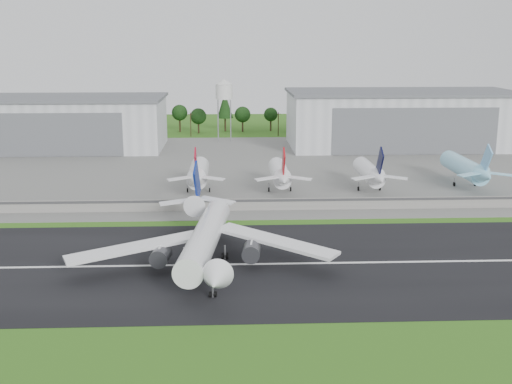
{
  "coord_description": "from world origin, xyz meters",
  "views": [
    {
      "loc": [
        -2.75,
        -121.07,
        47.29
      ],
      "look_at": [
        4.03,
        40.0,
        9.0
      ],
      "focal_mm": 45.0,
      "sensor_mm": 36.0,
      "label": 1
    }
  ],
  "objects_px": {
    "parked_jet_red_a": "(198,174)",
    "parked_jet_skyblue": "(467,168)",
    "parked_jet_red_b": "(280,174)",
    "parked_jet_navy": "(371,173)",
    "main_airliner": "(205,244)"
  },
  "relations": [
    {
      "from": "parked_jet_red_a",
      "to": "parked_jet_red_b",
      "type": "height_order",
      "value": "parked_jet_red_a"
    },
    {
      "from": "main_airliner",
      "to": "parked_jet_red_b",
      "type": "relative_size",
      "value": 1.89
    },
    {
      "from": "parked_jet_skyblue",
      "to": "parked_jet_red_a",
      "type": "bearing_deg",
      "value": -176.73
    },
    {
      "from": "parked_jet_red_a",
      "to": "parked_jet_navy",
      "type": "distance_m",
      "value": 54.76
    },
    {
      "from": "parked_jet_skyblue",
      "to": "parked_jet_navy",
      "type": "bearing_deg",
      "value": -171.32
    },
    {
      "from": "parked_jet_navy",
      "to": "parked_jet_skyblue",
      "type": "height_order",
      "value": "parked_jet_skyblue"
    },
    {
      "from": "parked_jet_red_a",
      "to": "parked_jet_skyblue",
      "type": "xyz_separation_m",
      "value": [
        87.79,
        5.01,
        0.0
      ]
    },
    {
      "from": "main_airliner",
      "to": "parked_jet_red_b",
      "type": "xyz_separation_m",
      "value": [
        21.29,
        66.99,
        1.26
      ]
    },
    {
      "from": "parked_jet_red_b",
      "to": "parked_jet_skyblue",
      "type": "bearing_deg",
      "value": 4.65
    },
    {
      "from": "main_airliner",
      "to": "parked_jet_navy",
      "type": "distance_m",
      "value": 83.68
    },
    {
      "from": "parked_jet_red_a",
      "to": "parked_jet_navy",
      "type": "bearing_deg",
      "value": -0.03
    },
    {
      "from": "main_airliner",
      "to": "parked_jet_navy",
      "type": "relative_size",
      "value": 1.89
    },
    {
      "from": "parked_jet_red_b",
      "to": "main_airliner",
      "type": "bearing_deg",
      "value": -107.63
    },
    {
      "from": "main_airliner",
      "to": "parked_jet_red_a",
      "type": "distance_m",
      "value": 67.2
    },
    {
      "from": "parked_jet_red_a",
      "to": "parked_jet_navy",
      "type": "xyz_separation_m",
      "value": [
        54.76,
        -0.03,
        -0.22
      ]
    }
  ]
}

